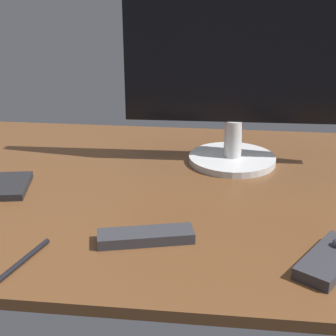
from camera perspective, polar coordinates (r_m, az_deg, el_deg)
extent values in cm
cube|color=brown|center=(108.94, -3.84, -2.35)|extent=(140.00, 84.00, 2.00)
cylinder|color=silver|center=(121.20, 7.39, 1.03)|extent=(21.01, 21.01, 1.58)
cylinder|color=silver|center=(119.41, 7.51, 3.39)|extent=(4.30, 4.30, 8.96)
cube|color=black|center=(114.58, 8.03, 13.01)|extent=(51.27, 4.07, 31.51)
cube|color=#2D2D33|center=(83.94, 18.14, -9.99)|extent=(13.14, 15.85, 2.00)
cube|color=#2D2D33|center=(86.32, -2.59, -7.87)|extent=(17.25, 8.64, 1.90)
cylinder|color=black|center=(84.12, -16.28, -10.14)|extent=(4.35, 12.79, 0.85)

